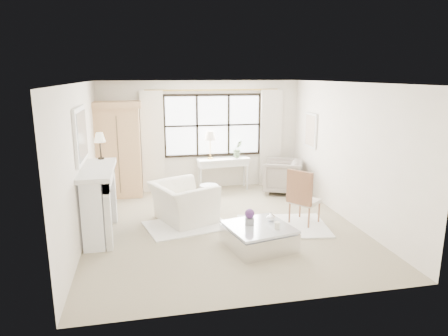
{
  "coord_description": "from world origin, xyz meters",
  "views": [
    {
      "loc": [
        -1.43,
        -7.08,
        2.85
      ],
      "look_at": [
        0.06,
        0.2,
        1.1
      ],
      "focal_mm": 32.0,
      "sensor_mm": 36.0,
      "label": 1
    }
  ],
  "objects": [
    {
      "name": "curtain_left",
      "position": [
        -1.2,
        2.65,
        1.24
      ],
      "size": [
        0.55,
        0.1,
        2.47
      ],
      "primitive_type": "cube",
      "color": "white",
      "rests_on": "ground"
    },
    {
      "name": "curtain_right",
      "position": [
        1.8,
        2.65,
        1.24
      ],
      "size": [
        0.55,
        0.1,
        2.47
      ],
      "primitive_type": "cube",
      "color": "beige",
      "rests_on": "ground"
    },
    {
      "name": "art_canvas",
      "position": [
        2.45,
        1.7,
        1.55
      ],
      "size": [
        0.01,
        0.52,
        0.72
      ],
      "primitive_type": "cube",
      "color": "beige",
      "rests_on": "wall_right"
    },
    {
      "name": "club_armchair",
      "position": [
        -0.71,
        0.43,
        0.38
      ],
      "size": [
        1.41,
        1.49,
        0.77
      ],
      "primitive_type": "imported",
      "rotation": [
        0.0,
        0.0,
        1.97
      ],
      "color": "white",
      "rests_on": "floor"
    },
    {
      "name": "planter_box",
      "position": [
        0.26,
        -0.97,
        0.44
      ],
      "size": [
        0.18,
        0.18,
        0.11
      ],
      "primitive_type": "cube",
      "rotation": [
        0.0,
        0.0,
        -0.23
      ],
      "color": "gray",
      "rests_on": "coffee_table"
    },
    {
      "name": "window_pane",
      "position": [
        0.3,
        2.73,
        1.6
      ],
      "size": [
        2.4,
        0.02,
        1.5
      ],
      "primitive_type": "cube",
      "color": "white",
      "rests_on": "wall_back"
    },
    {
      "name": "console_table",
      "position": [
        0.51,
        2.48,
        0.4
      ],
      "size": [
        1.33,
        0.56,
        0.8
      ],
      "rotation": [
        0.0,
        0.0,
        0.09
      ],
      "color": "silver",
      "rests_on": "floor"
    },
    {
      "name": "wall_front",
      "position": [
        0.0,
        -2.75,
        1.35
      ],
      "size": [
        5.0,
        0.0,
        5.0
      ],
      "primitive_type": "plane",
      "rotation": [
        -1.57,
        0.0,
        0.0
      ],
      "color": "silver",
      "rests_on": "ground"
    },
    {
      "name": "wall_back",
      "position": [
        0.0,
        2.75,
        1.35
      ],
      "size": [
        5.0,
        0.0,
        5.0
      ],
      "primitive_type": "plane",
      "rotation": [
        1.57,
        0.0,
        0.0
      ],
      "color": "silver",
      "rests_on": "ground"
    },
    {
      "name": "rug_right",
      "position": [
        1.12,
        -0.28,
        0.02
      ],
      "size": [
        1.82,
        1.47,
        0.03
      ],
      "primitive_type": "cube",
      "rotation": [
        0.0,
        0.0,
        -0.15
      ],
      "color": "white",
      "rests_on": "floor"
    },
    {
      "name": "mirror_glass",
      "position": [
        -2.44,
        0.0,
        1.84
      ],
      "size": [
        0.02,
        1.0,
        0.8
      ],
      "primitive_type": "cube",
      "color": "silver",
      "rests_on": "wall_left"
    },
    {
      "name": "ceiling",
      "position": [
        0.0,
        0.0,
        2.7
      ],
      "size": [
        5.5,
        5.5,
        0.0
      ],
      "primitive_type": "plane",
      "rotation": [
        3.14,
        0.0,
        0.0
      ],
      "color": "white",
      "rests_on": "ground"
    },
    {
      "name": "floor",
      "position": [
        0.0,
        0.0,
        0.0
      ],
      "size": [
        5.5,
        5.5,
        0.0
      ],
      "primitive_type": "plane",
      "color": "tan",
      "rests_on": "ground"
    },
    {
      "name": "pillar_candle",
      "position": [
        0.65,
        -1.26,
        0.44
      ],
      "size": [
        0.09,
        0.09,
        0.12
      ],
      "primitive_type": "cylinder",
      "color": "silver",
      "rests_on": "coffee_table"
    },
    {
      "name": "planter_flowers",
      "position": [
        0.26,
        -0.97,
        0.57
      ],
      "size": [
        0.16,
        0.16,
        0.16
      ],
      "primitive_type": "sphere",
      "color": "#532A69",
      "rests_on": "planter_box"
    },
    {
      "name": "coffee_vase",
      "position": [
        0.67,
        -0.88,
        0.46
      ],
      "size": [
        0.16,
        0.16,
        0.15
      ],
      "primitive_type": "imported",
      "rotation": [
        0.0,
        0.0,
        0.1
      ],
      "color": "white",
      "rests_on": "coffee_table"
    },
    {
      "name": "armoire",
      "position": [
        -2.0,
        2.43,
        1.14
      ],
      "size": [
        1.14,
        0.73,
        2.24
      ],
      "rotation": [
        0.0,
        0.0,
        -0.03
      ],
      "color": "tan",
      "rests_on": "floor"
    },
    {
      "name": "orchid_plant",
      "position": [
        0.88,
        2.48,
        1.02
      ],
      "size": [
        0.27,
        0.24,
        0.44
      ],
      "primitive_type": "imported",
      "rotation": [
        0.0,
        0.0,
        0.18
      ],
      "color": "#57704B",
      "rests_on": "console_table"
    },
    {
      "name": "french_chair",
      "position": [
        1.56,
        -0.21,
        0.31
      ],
      "size": [
        0.68,
        0.68,
        1.08
      ],
      "rotation": [
        0.0,
        0.0,
        2.23
      ],
      "color": "#97613F",
      "rests_on": "floor"
    },
    {
      "name": "mirror_frame",
      "position": [
        -2.47,
        0.0,
        1.84
      ],
      "size": [
        0.05,
        1.15,
        0.95
      ],
      "primitive_type": "cube",
      "color": "white",
      "rests_on": "wall_left"
    },
    {
      "name": "mantel_lamp",
      "position": [
        -2.23,
        0.73,
        1.65
      ],
      "size": [
        0.22,
        0.22,
        0.51
      ],
      "color": "black",
      "rests_on": "fireplace"
    },
    {
      "name": "curtain_rod",
      "position": [
        0.3,
        2.67,
        2.47
      ],
      "size": [
        3.3,
        0.04,
        0.04
      ],
      "primitive_type": "cylinder",
      "rotation": [
        0.0,
        1.57,
        0.0
      ],
      "color": "#A68439",
      "rests_on": "wall_back"
    },
    {
      "name": "wall_right",
      "position": [
        2.5,
        0.0,
        1.35
      ],
      "size": [
        0.0,
        5.5,
        5.5
      ],
      "primitive_type": "plane",
      "rotation": [
        1.57,
        0.0,
        -1.57
      ],
      "color": "white",
      "rests_on": "ground"
    },
    {
      "name": "wingback_chair",
      "position": [
        1.88,
        1.92,
        0.41
      ],
      "size": [
        1.17,
        1.16,
        0.81
      ],
      "primitive_type": "imported",
      "rotation": [
        0.0,
        0.0,
        -1.99
      ],
      "color": "gray",
      "rests_on": "floor"
    },
    {
      "name": "coffee_table",
      "position": [
        0.4,
        -1.06,
        0.18
      ],
      "size": [
        1.19,
        1.19,
        0.38
      ],
      "rotation": [
        0.0,
        0.0,
        0.22
      ],
      "color": "silver",
      "rests_on": "floor"
    },
    {
      "name": "fireplace",
      "position": [
        -2.27,
        0.0,
        0.65
      ],
      "size": [
        0.58,
        1.66,
        1.26
      ],
      "color": "silver",
      "rests_on": "ground"
    },
    {
      "name": "side_table",
      "position": [
        -0.07,
        1.15,
        0.33
      ],
      "size": [
        0.4,
        0.4,
        0.51
      ],
      "color": "white",
      "rests_on": "floor"
    },
    {
      "name": "wall_left",
      "position": [
        -2.5,
        0.0,
        1.35
      ],
      "size": [
        0.0,
        5.5,
        5.5
      ],
      "primitive_type": "plane",
      "rotation": [
        1.57,
        0.0,
        1.57
      ],
      "color": "white",
      "rests_on": "ground"
    },
    {
      "name": "window_frame",
      "position": [
        0.3,
        2.72,
        1.6
      ],
      "size": [
        2.5,
        0.04,
        1.5
      ],
      "primitive_type": null,
      "color": "black",
      "rests_on": "wall_back"
    },
    {
      "name": "console_lamp",
      "position": [
        0.19,
        2.49,
        1.36
      ],
      "size": [
        0.28,
        0.28,
        0.69
      ],
      "color": "#BC9241",
      "rests_on": "console_table"
    },
    {
      "name": "art_frame",
      "position": [
        2.47,
        1.7,
        1.55
      ],
      "size": [
        0.04,
        0.62,
        0.82
      ],
      "primitive_type": "cube",
      "color": "white",
      "rests_on": "wall_right"
    },
    {
      "name": "rug_left",
      "position": [
        -0.68,
        0.14,
        0.01
      ],
      "size": [
        1.72,
        1.4,
        0.03
      ],
      "primitive_type": "cube",
      "rotation": [
        0.0,
        0.0,
        0.24
      ],
      "color": "white",
      "rests_on": "floor"
    }
  ]
}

